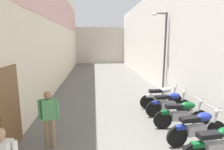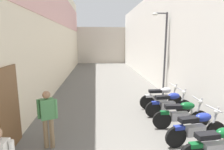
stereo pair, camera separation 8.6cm
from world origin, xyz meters
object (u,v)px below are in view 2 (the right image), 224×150
object	(u,v)px
motorcycle_second	(217,145)
pedestrian_mid_alley	(48,115)
motorcycle_third	(197,127)
street_lamp	(163,47)
motorcycle_sixth	(162,97)
motorcycle_fourth	(181,114)
motorcycle_fifth	(169,103)

from	to	relation	value
motorcycle_second	pedestrian_mid_alley	bearing A→B (deg)	165.18
motorcycle_third	street_lamp	distance (m)	5.18
motorcycle_sixth	pedestrian_mid_alley	distance (m)	4.80
motorcycle_third	motorcycle_sixth	world-z (taller)	same
motorcycle_sixth	street_lamp	distance (m)	2.86
motorcycle_fourth	street_lamp	world-z (taller)	street_lamp
motorcycle_second	motorcycle_third	world-z (taller)	same
motorcycle_fourth	motorcycle_fifth	world-z (taller)	same
motorcycle_fourth	motorcycle_fifth	distance (m)	1.04
motorcycle_third	pedestrian_mid_alley	bearing A→B (deg)	177.32
motorcycle_second	motorcycle_fifth	distance (m)	2.85
motorcycle_second	street_lamp	distance (m)	5.99
motorcycle_sixth	street_lamp	size ratio (longest dim) A/B	0.44
motorcycle_fifth	motorcycle_sixth	bearing A→B (deg)	90.00
pedestrian_mid_alley	street_lamp	world-z (taller)	street_lamp
motorcycle_second	motorcycle_sixth	distance (m)	3.67
motorcycle_fifth	street_lamp	size ratio (longest dim) A/B	0.44
motorcycle_fourth	street_lamp	size ratio (longest dim) A/B	0.44
motorcycle_second	motorcycle_sixth	world-z (taller)	same
motorcycle_sixth	motorcycle_second	bearing A→B (deg)	-90.00
motorcycle_sixth	street_lamp	xyz separation A→B (m)	(0.69, 1.94, 1.99)
pedestrian_mid_alley	motorcycle_sixth	bearing A→B (deg)	33.06
motorcycle_third	motorcycle_sixth	distance (m)	2.80
motorcycle_second	pedestrian_mid_alley	size ratio (longest dim) A/B	1.18
motorcycle_third	pedestrian_mid_alley	world-z (taller)	pedestrian_mid_alley
motorcycle_fifth	street_lamp	distance (m)	3.47
motorcycle_second	motorcycle_fourth	bearing A→B (deg)	90.00
motorcycle_second	motorcycle_sixth	bearing A→B (deg)	90.00
motorcycle_second	motorcycle_fourth	xyz separation A→B (m)	(0.00, 1.81, 0.00)
motorcycle_second	motorcycle_fifth	xyz separation A→B (m)	(-0.00, 2.85, 0.00)
motorcycle_third	motorcycle_fifth	size ratio (longest dim) A/B	0.99
motorcycle_second	street_lamp	xyz separation A→B (m)	(0.69, 5.61, 1.99)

